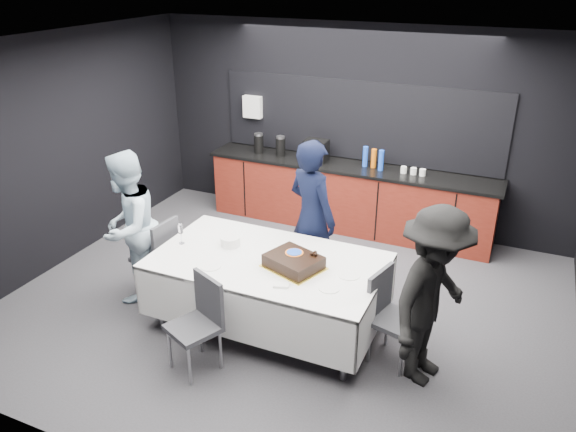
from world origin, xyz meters
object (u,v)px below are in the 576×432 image
at_px(person_left, 128,227).
at_px(champagne_flute, 181,230).
at_px(plate_stack, 230,241).
at_px(person_center, 312,218).
at_px(cake_assembly, 294,262).
at_px(person_right, 432,297).
at_px(chair_left, 160,252).
at_px(chair_right, 389,310).
at_px(party_table, 268,271).
at_px(chair_near, 200,317).

bearing_deg(person_left, champagne_flute, 81.59).
relative_size(plate_stack, person_center, 0.11).
relative_size(cake_assembly, plate_stack, 3.15).
xyz_separation_m(plate_stack, person_right, (2.16, -0.26, 0.02)).
distance_m(chair_left, chair_right, 2.66).
bearing_deg(cake_assembly, party_table, 170.63).
xyz_separation_m(cake_assembly, plate_stack, (-0.80, 0.16, -0.02)).
relative_size(chair_near, person_left, 0.54).
distance_m(chair_near, person_right, 2.10).
relative_size(chair_left, person_left, 0.54).
relative_size(chair_left, person_right, 0.54).
xyz_separation_m(cake_assembly, chair_left, (-1.69, 0.11, -0.31)).
xyz_separation_m(plate_stack, chair_near, (0.20, -0.96, -0.30)).
height_order(party_table, cake_assembly, cake_assembly).
bearing_deg(champagne_flute, chair_near, -48.23).
relative_size(person_left, person_right, 1.01).
xyz_separation_m(chair_near, person_center, (0.42, 1.70, 0.37)).
height_order(cake_assembly, chair_left, cake_assembly).
height_order(chair_right, person_center, person_center).
height_order(party_table, chair_near, chair_near).
xyz_separation_m(party_table, plate_stack, (-0.49, 0.11, 0.19)).
xyz_separation_m(chair_left, person_left, (-0.27, -0.15, 0.32)).
height_order(cake_assembly, chair_near, cake_assembly).
bearing_deg(chair_left, champagne_flute, -16.79).
xyz_separation_m(champagne_flute, chair_right, (2.26, 0.03, -0.40)).
bearing_deg(chair_left, person_right, -3.92).
distance_m(champagne_flute, person_left, 0.67).
distance_m(party_table, person_center, 0.91).
relative_size(champagne_flute, person_right, 0.13).
bearing_deg(champagne_flute, chair_left, 163.21).
height_order(chair_left, person_left, person_left).
relative_size(chair_left, chair_near, 1.00).
bearing_deg(cake_assembly, person_right, -4.11).
bearing_deg(person_right, person_left, 104.57).
height_order(chair_left, person_center, person_center).
bearing_deg(person_center, chair_left, 52.59).
relative_size(champagne_flute, person_left, 0.13).
relative_size(person_center, person_left, 1.05).
distance_m(person_center, person_left, 2.03).
height_order(chair_left, chair_near, same).
bearing_deg(plate_stack, party_table, -12.92).
bearing_deg(person_right, person_center, 72.15).
relative_size(chair_right, person_right, 0.54).
bearing_deg(chair_right, cake_assembly, -178.63).
relative_size(party_table, chair_near, 2.51).
bearing_deg(chair_right, party_table, 178.77).
height_order(plate_stack, person_center, person_center).
bearing_deg(chair_right, person_right, -17.00).
height_order(chair_near, person_right, person_right).
height_order(chair_left, person_right, person_right).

